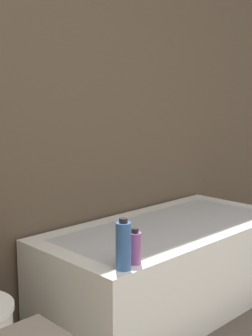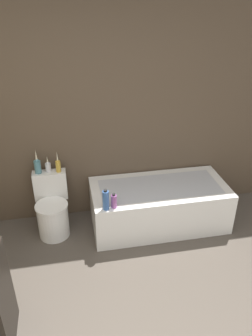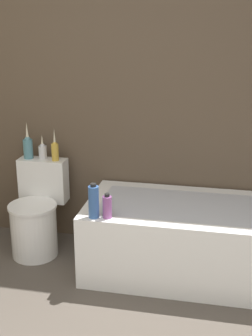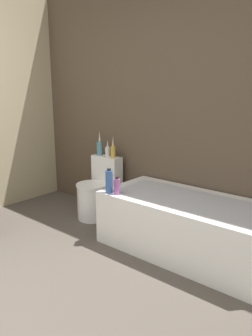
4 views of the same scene
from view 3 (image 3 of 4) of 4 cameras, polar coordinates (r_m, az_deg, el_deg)
The scene contains 8 objects.
wall_back_tiled at distance 3.52m, azimuth -2.02°, elevation 10.94°, with size 6.40×0.06×2.60m.
bathtub at distance 3.33m, azimuth 8.81°, elevation -8.63°, with size 1.56×0.75×0.51m.
toilet at distance 3.63m, azimuth -10.85°, elevation -5.77°, with size 0.37×0.50×0.69m.
vase_gold at distance 3.66m, azimuth -11.87°, elevation 2.60°, with size 0.07×0.07×0.28m.
vase_silver at distance 3.64m, azimuth -10.13°, elevation 2.13°, with size 0.06×0.06×0.19m.
vase_bronze at distance 3.57m, azimuth -8.65°, elevation 2.17°, with size 0.05×0.05×0.25m.
shampoo_bottle_tall at distance 2.99m, azimuth -3.96°, elevation -4.11°, with size 0.07×0.07×0.23m.
shampoo_bottle_short at distance 2.99m, azimuth -2.31°, elevation -4.73°, with size 0.06×0.06×0.17m.
Camera 3 is at (0.83, -1.06, 1.77)m, focal length 50.00 mm.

